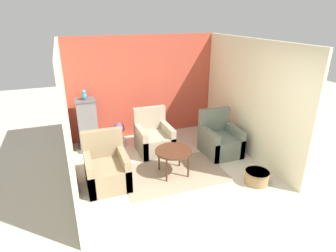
% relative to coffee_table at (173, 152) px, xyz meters
% --- Properties ---
extents(ground_plane, '(20.00, 20.00, 0.00)m').
position_rel_coffee_table_xyz_m(ground_plane, '(0.03, -1.41, -0.48)').
color(ground_plane, beige).
rests_on(ground_plane, ground).
extents(wall_back_accent, '(3.85, 0.06, 2.54)m').
position_rel_coffee_table_xyz_m(wall_back_accent, '(0.03, 2.21, 0.79)').
color(wall_back_accent, '#C64C38').
rests_on(wall_back_accent, ground_plane).
extents(wall_left, '(0.06, 3.59, 2.54)m').
position_rel_coffee_table_xyz_m(wall_left, '(-1.87, 0.38, 0.79)').
color(wall_left, beige).
rests_on(wall_left, ground_plane).
extents(wall_right, '(0.06, 3.59, 2.54)m').
position_rel_coffee_table_xyz_m(wall_right, '(1.92, 0.38, 0.79)').
color(wall_right, beige).
rests_on(wall_right, ground_plane).
extents(area_rug, '(2.03, 1.33, 0.01)m').
position_rel_coffee_table_xyz_m(area_rug, '(-0.00, 0.00, -0.48)').
color(area_rug, gray).
rests_on(area_rug, ground_plane).
extents(coffee_table, '(0.72, 0.72, 0.53)m').
position_rel_coffee_table_xyz_m(coffee_table, '(0.00, 0.00, 0.00)').
color(coffee_table, '#472819').
rests_on(coffee_table, ground_plane).
extents(armchair_left, '(0.76, 0.84, 0.98)m').
position_rel_coffee_table_xyz_m(armchair_left, '(-1.29, 0.10, -0.18)').
color(armchair_left, '#8E7A5B').
rests_on(armchair_left, ground_plane).
extents(armchair_right, '(0.76, 0.84, 0.98)m').
position_rel_coffee_table_xyz_m(armchair_right, '(1.33, 0.50, -0.18)').
color(armchair_right, slate).
rests_on(armchair_right, ground_plane).
extents(armchair_middle, '(0.76, 0.84, 0.98)m').
position_rel_coffee_table_xyz_m(armchair_middle, '(-0.06, 1.11, -0.18)').
color(armchair_middle, tan).
rests_on(armchair_middle, ground_plane).
extents(birdcage, '(0.53, 0.53, 1.20)m').
position_rel_coffee_table_xyz_m(birdcage, '(-1.45, 1.79, 0.10)').
color(birdcage, '#555559').
rests_on(birdcage, ground_plane).
extents(parrot, '(0.11, 0.20, 0.24)m').
position_rel_coffee_table_xyz_m(parrot, '(-1.45, 1.79, 0.83)').
color(parrot, teal).
rests_on(parrot, birdcage).
extents(potted_plant, '(0.30, 0.30, 0.60)m').
position_rel_coffee_table_xyz_m(potted_plant, '(-0.75, 1.65, -0.18)').
color(potted_plant, beige).
rests_on(potted_plant, ground_plane).
extents(wicker_basket, '(0.46, 0.46, 0.25)m').
position_rel_coffee_table_xyz_m(wicker_basket, '(1.36, -0.86, -0.35)').
color(wicker_basket, '#A37F51').
rests_on(wicker_basket, ground_plane).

